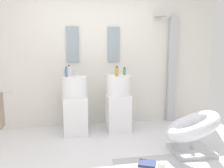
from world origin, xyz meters
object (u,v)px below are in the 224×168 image
object	(u,v)px
shower_column	(171,67)
coffee_mug	(161,167)
lounge_chair	(192,129)
magazine_navy	(147,164)
soap_bottle_green	(124,71)
soap_bottle_blue	(66,72)
soap_bottle_amber	(117,72)
soap_bottle_clear	(69,71)
pedestal_sink_left	(75,105)
pedestal_sink_right	(118,103)
soap_bottle_grey	(66,73)

from	to	relation	value
shower_column	coffee_mug	size ratio (longest dim) A/B	19.00
lounge_chair	magazine_navy	size ratio (longest dim) A/B	4.95
soap_bottle_green	soap_bottle_blue	size ratio (longest dim) A/B	0.79
soap_bottle_blue	soap_bottle_amber	distance (m)	0.83
shower_column	soap_bottle_clear	bearing A→B (deg)	-172.77
pedestal_sink_left	lounge_chair	distance (m)	1.92
pedestal_sink_right	soap_bottle_clear	world-z (taller)	soap_bottle_clear
soap_bottle_green	soap_bottle_blue	world-z (taller)	soap_bottle_blue
pedestal_sink_left	soap_bottle_blue	size ratio (longest dim) A/B	6.43
magazine_navy	soap_bottle_amber	xyz separation A→B (m)	(-0.15, 1.20, 1.05)
soap_bottle_grey	soap_bottle_amber	xyz separation A→B (m)	(0.83, -0.11, 0.02)
pedestal_sink_left	soap_bottle_clear	xyz separation A→B (m)	(-0.09, 0.12, 0.57)
soap_bottle_grey	soap_bottle_clear	xyz separation A→B (m)	(0.05, 0.12, 0.02)
shower_column	coffee_mug	bearing A→B (deg)	-115.96
pedestal_sink_right	soap_bottle_amber	size ratio (longest dim) A/B	6.47
magazine_navy	soap_bottle_blue	distance (m)	1.93
soap_bottle_green	soap_bottle_amber	distance (m)	0.23
soap_bottle_amber	soap_bottle_clear	size ratio (longest dim) A/B	0.93
coffee_mug	soap_bottle_amber	size ratio (longest dim) A/B	0.64
lounge_chair	soap_bottle_amber	distance (m)	1.49
pedestal_sink_left	soap_bottle_grey	distance (m)	0.56
shower_column	soap_bottle_clear	size ratio (longest dim) A/B	11.31
shower_column	soap_bottle_clear	xyz separation A→B (m)	(-1.96, -0.25, -0.00)
shower_column	soap_bottle_amber	world-z (taller)	shower_column
pedestal_sink_left	lounge_chair	bearing A→B (deg)	-34.17
coffee_mug	pedestal_sink_right	bearing A→B (deg)	98.33
pedestal_sink_right	coffee_mug	distance (m)	1.58
shower_column	magazine_navy	world-z (taller)	shower_column
magazine_navy	soap_bottle_amber	world-z (taller)	soap_bottle_amber
pedestal_sink_left	soap_bottle_clear	bearing A→B (deg)	125.81
pedestal_sink_left	soap_bottle_amber	world-z (taller)	soap_bottle_amber
pedestal_sink_right	soap_bottle_blue	distance (m)	1.04
soap_bottle_amber	soap_bottle_clear	world-z (taller)	soap_bottle_clear
pedestal_sink_right	magazine_navy	world-z (taller)	pedestal_sink_right
lounge_chair	soap_bottle_green	distance (m)	1.50
coffee_mug	soap_bottle_clear	distance (m)	2.18
lounge_chair	soap_bottle_clear	xyz separation A→B (m)	(-1.67, 1.19, 0.73)
pedestal_sink_left	magazine_navy	xyz separation A→B (m)	(0.85, -1.32, -0.48)
coffee_mug	soap_bottle_blue	bearing A→B (deg)	126.61
pedestal_sink_right	soap_bottle_blue	size ratio (longest dim) A/B	6.43
pedestal_sink_left	soap_bottle_grey	xyz separation A→B (m)	(-0.14, -0.00, 0.55)
pedestal_sink_right	soap_bottle_green	distance (m)	0.56
soap_bottle_green	pedestal_sink_right	bearing A→B (deg)	-161.28
soap_bottle_clear	pedestal_sink_left	bearing A→B (deg)	-54.19
soap_bottle_grey	soap_bottle_green	distance (m)	1.00
pedestal_sink_right	soap_bottle_grey	xyz separation A→B (m)	(-0.88, -0.00, 0.55)
lounge_chair	pedestal_sink_right	bearing A→B (deg)	127.83
magazine_navy	pedestal_sink_right	bearing A→B (deg)	119.49
pedestal_sink_right	magazine_navy	xyz separation A→B (m)	(0.10, -1.32, -0.48)
lounge_chair	soap_bottle_green	xyz separation A→B (m)	(-0.72, 1.12, 0.71)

